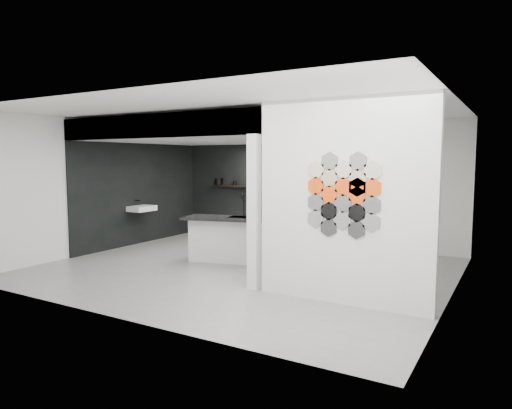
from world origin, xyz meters
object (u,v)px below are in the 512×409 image
(kitchen_island, at_px, (228,238))
(kettle, at_px, (300,184))
(wall_basin, at_px, (142,208))
(glass_bowl, at_px, (314,186))
(bottle_dark, at_px, (260,183))
(utensil_cup, at_px, (234,183))
(stockpot, at_px, (219,181))
(glass_vase, at_px, (314,185))
(partition_panel, at_px, (343,202))

(kitchen_island, bearing_deg, kettle, 66.44)
(wall_basin, distance_m, kitchen_island, 2.73)
(glass_bowl, height_order, bottle_dark, bottle_dark)
(wall_basin, relative_size, utensil_cup, 5.31)
(kitchen_island, xyz_separation_m, kettle, (0.38, 2.49, 0.95))
(wall_basin, xyz_separation_m, utensil_cup, (1.21, 2.07, 0.53))
(stockpot, bearing_deg, kitchen_island, -51.91)
(glass_vase, bearing_deg, kettle, 180.00)
(partition_panel, bearing_deg, glass_vase, 118.23)
(glass_bowl, xyz_separation_m, glass_vase, (0.00, 0.00, 0.03))
(partition_panel, distance_m, glass_bowl, 4.39)
(bottle_dark, distance_m, utensil_cup, 0.74)
(kettle, bearing_deg, bottle_dark, 165.09)
(stockpot, distance_m, utensil_cup, 0.49)
(wall_basin, height_order, glass_vase, glass_vase)
(glass_vase, height_order, utensil_cup, glass_vase)
(wall_basin, bearing_deg, utensil_cup, 59.63)
(wall_basin, bearing_deg, kettle, 34.09)
(glass_vase, distance_m, utensil_cup, 2.18)
(kitchen_island, bearing_deg, utensil_cup, 105.57)
(partition_panel, distance_m, kitchen_island, 3.26)
(wall_basin, relative_size, glass_vase, 3.91)
(bottle_dark, xyz_separation_m, utensil_cup, (-0.74, 0.00, -0.02))
(glass_vase, bearing_deg, bottle_dark, 180.00)
(kettle, bearing_deg, glass_bowl, -14.91)
(kitchen_island, relative_size, kettle, 10.13)
(glass_vase, bearing_deg, glass_bowl, 0.00)
(stockpot, xyz_separation_m, bottle_dark, (1.23, 0.00, -0.01))
(wall_basin, height_order, glass_bowl, glass_bowl)
(wall_basin, xyz_separation_m, stockpot, (0.72, 2.07, 0.56))
(stockpot, xyz_separation_m, glass_bowl, (2.67, 0.00, -0.04))
(wall_basin, distance_m, glass_bowl, 4.00)
(stockpot, bearing_deg, kettle, 0.00)
(partition_panel, distance_m, glass_vase, 4.39)
(glass_bowl, bearing_deg, kettle, 180.00)
(glass_bowl, height_order, utensil_cup, utensil_cup)
(stockpot, bearing_deg, partition_panel, -39.18)
(wall_basin, height_order, utensil_cup, utensil_cup)
(kettle, relative_size, bottle_dark, 1.14)
(partition_panel, xyz_separation_m, wall_basin, (-5.46, 1.80, -0.55))
(partition_panel, distance_m, wall_basin, 5.78)
(kitchen_island, relative_size, stockpot, 8.51)
(kettle, distance_m, utensil_cup, 1.84)
(stockpot, bearing_deg, utensil_cup, 0.00)
(partition_panel, xyz_separation_m, kitchen_island, (-2.79, 1.38, -0.95))
(partition_panel, distance_m, bottle_dark, 5.22)
(partition_panel, xyz_separation_m, utensil_cup, (-4.25, 3.87, -0.02))
(kitchen_island, relative_size, utensil_cup, 15.71)
(kettle, bearing_deg, wall_basin, -160.82)
(stockpot, bearing_deg, bottle_dark, 0.00)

